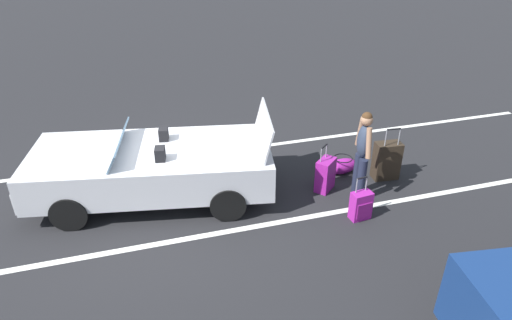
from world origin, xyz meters
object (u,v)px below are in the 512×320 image
object	(u,v)px
suitcase_medium_bright	(325,175)
traveler_person	(363,151)
convertible_car	(141,168)
suitcase_small_carryon	(361,206)
suitcase_large_black	(387,160)
duffel_bag	(342,166)

from	to	relation	value
suitcase_medium_bright	traveler_person	size ratio (longest dim) A/B	0.54
convertible_car	suitcase_small_carryon	world-z (taller)	convertible_car
suitcase_large_black	traveler_person	world-z (taller)	traveler_person
convertible_car	traveler_person	bearing A→B (deg)	174.08
suitcase_large_black	duffel_bag	world-z (taller)	suitcase_large_black
suitcase_large_black	traveler_person	size ratio (longest dim) A/B	0.65
duffel_bag	traveler_person	xyz separation A→B (m)	(0.10, 0.84, 0.77)
suitcase_large_black	duffel_bag	bearing A→B (deg)	67.28
convertible_car	duffel_bag	distance (m)	3.81
convertible_car	traveler_person	world-z (taller)	traveler_person
duffel_bag	traveler_person	size ratio (longest dim) A/B	0.40
convertible_car	suitcase_medium_bright	size ratio (longest dim) A/B	4.91
suitcase_large_black	convertible_car	bearing A→B (deg)	87.19
suitcase_medium_bright	suitcase_small_carryon	world-z (taller)	suitcase_medium_bright
convertible_car	suitcase_medium_bright	world-z (taller)	convertible_car
convertible_car	suitcase_large_black	size ratio (longest dim) A/B	4.06
suitcase_large_black	suitcase_small_carryon	bearing A→B (deg)	139.55
convertible_car	suitcase_large_black	distance (m)	4.54
suitcase_small_carryon	traveler_person	xyz separation A→B (m)	(-0.26, -0.60, 0.68)
convertible_car	suitcase_medium_bright	distance (m)	3.29
suitcase_medium_bright	traveler_person	distance (m)	0.87
convertible_car	suitcase_large_black	xyz separation A→B (m)	(-4.49, 0.62, -0.22)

